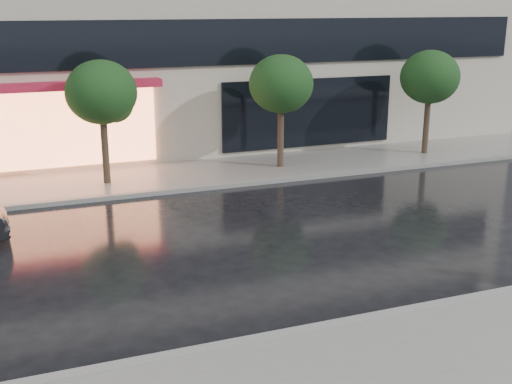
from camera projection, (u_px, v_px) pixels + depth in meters
name	position (u px, v px, depth m)	size (l,w,h in m)	color
ground	(338.00, 301.00, 12.57)	(120.00, 120.00, 0.00)	black
sidewalk_far	(196.00, 174.00, 21.74)	(60.00, 3.50, 0.12)	slate
curb_near	(364.00, 320.00, 11.66)	(60.00, 0.25, 0.14)	gray
curb_far	(211.00, 187.00, 20.17)	(60.00, 0.25, 0.14)	gray
tree_mid_west	(103.00, 95.00, 19.73)	(2.20, 2.20, 3.99)	#33261C
tree_mid_east	(282.00, 86.00, 21.79)	(2.20, 2.20, 3.99)	#33261C
tree_far_east	(431.00, 79.00, 23.84)	(2.20, 2.20, 3.99)	#33261C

